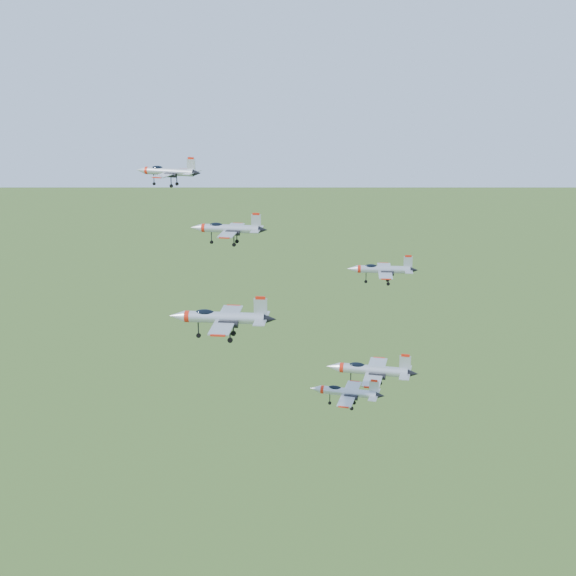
# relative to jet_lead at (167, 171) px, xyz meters

# --- Properties ---
(jet_lead) EXTENTS (11.56, 9.69, 3.10)m
(jet_lead) POSITION_rel_jet_lead_xyz_m (0.00, 0.00, 0.00)
(jet_lead) COLOR #ADB3BA
(jet_left_high) EXTENTS (12.20, 10.00, 3.27)m
(jet_left_high) POSITION_rel_jet_lead_xyz_m (11.14, -6.26, -7.66)
(jet_left_high) COLOR #ADB3BA
(jet_right_high) EXTENTS (13.84, 11.41, 3.70)m
(jet_right_high) POSITION_rel_jet_lead_xyz_m (15.58, -31.22, -13.41)
(jet_right_high) COLOR #ADB3BA
(jet_left_low) EXTENTS (10.97, 9.07, 2.93)m
(jet_left_low) POSITION_rel_jet_lead_xyz_m (34.98, -5.25, -13.55)
(jet_left_low) COLOR #ADB3BA
(jet_right_low) EXTENTS (10.69, 8.89, 2.86)m
(jet_right_low) POSITION_rel_jet_lead_xyz_m (31.01, -21.95, -26.87)
(jet_right_low) COLOR #ADB3BA
(jet_trail) EXTENTS (14.08, 11.66, 3.76)m
(jet_trail) POSITION_rel_jet_lead_xyz_m (34.01, -11.55, -27.70)
(jet_trail) COLOR #ADB3BA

